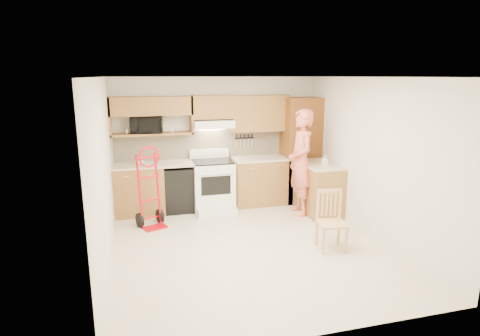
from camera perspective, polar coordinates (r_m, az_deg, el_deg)
name	(u,v)px	position (r m, az deg, el deg)	size (l,w,h in m)	color
floor	(249,246)	(6.20, 1.23, -11.07)	(4.00, 4.50, 0.02)	beige
ceiling	(249,76)	(5.66, 1.35, 12.92)	(4.00, 4.50, 0.02)	white
wall_back	(217,141)	(7.95, -3.31, 3.81)	(4.00, 0.02, 2.50)	beige
wall_front	(318,217)	(3.77, 11.07, -6.91)	(4.00, 0.02, 2.50)	beige
wall_left	(103,174)	(5.59, -18.90, -0.82)	(0.02, 4.50, 2.50)	beige
wall_right	(371,158)	(6.64, 18.18, 1.34)	(0.02, 4.50, 2.50)	beige
backsplash	(217,144)	(7.94, -3.27, 3.43)	(3.92, 0.03, 0.55)	beige
lower_cab_left	(139,190)	(7.66, -14.18, -3.06)	(0.90, 0.60, 0.90)	#9F713C
dishwasher	(180,188)	(7.71, -8.59, -2.90)	(0.60, 0.60, 0.85)	black
lower_cab_right	(261,181)	(8.04, 3.03, -1.92)	(1.14, 0.60, 0.90)	#9F713C
countertop_left	(154,164)	(7.56, -12.10, 0.50)	(1.50, 0.63, 0.04)	beige
countertop_right	(261,158)	(7.93, 3.07, 1.36)	(1.14, 0.63, 0.04)	beige
cab_return_right	(319,189)	(7.64, 11.12, -2.94)	(0.60, 1.00, 0.90)	#9F713C
countertop_return	(320,164)	(7.53, 11.27, 0.50)	(0.63, 1.00, 0.04)	beige
pantry_tall	(300,150)	(8.19, 8.54, 2.54)	(0.70, 0.60, 2.10)	brown
upper_cab_left	(151,106)	(7.54, -12.55, 8.61)	(1.50, 0.33, 0.34)	#9F713C
upper_shelf_mw	(152,134)	(7.59, -12.36, 4.77)	(1.50, 0.33, 0.04)	#9F713C
upper_cab_center	(212,107)	(7.68, -3.99, 8.66)	(0.76, 0.33, 0.44)	#9F713C
upper_cab_right	(260,113)	(7.93, 2.84, 7.79)	(1.14, 0.33, 0.70)	#9F713C
range_hood	(213,124)	(7.65, -3.86, 6.30)	(0.76, 0.46, 0.14)	white
knife_strip	(244,141)	(8.03, 0.62, 3.85)	(0.40, 0.05, 0.29)	black
microwave	(147,124)	(7.57, -13.13, 6.05)	(0.57, 0.38, 0.31)	black
range	(213,181)	(7.61, -3.84, -1.92)	(0.76, 1.01, 1.13)	white
person	(301,163)	(7.37, 8.64, 0.77)	(0.71, 0.47, 1.95)	#DC6653
hand_truck	(151,191)	(6.89, -12.56, -3.25)	(0.49, 0.45, 1.25)	red
dining_chair	(332,221)	(6.06, 12.95, -7.41)	(0.39, 0.43, 0.88)	#DFA863
soap_bottle	(325,160)	(7.34, 11.98, 1.06)	(0.09, 0.09, 0.19)	white
bowl	(141,163)	(7.54, -13.89, 0.72)	(0.19, 0.19, 0.05)	white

